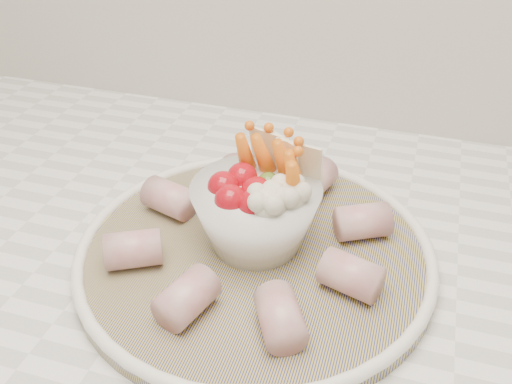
% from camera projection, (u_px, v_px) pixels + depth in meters
% --- Properties ---
extents(serving_platter, '(0.36, 0.36, 0.02)m').
position_uv_depth(serving_platter, '(255.00, 252.00, 0.57)').
color(serving_platter, navy).
rests_on(serving_platter, kitchen_counter).
extents(veggie_bowl, '(0.13, 0.13, 0.11)m').
position_uv_depth(veggie_bowl, '(258.00, 207.00, 0.55)').
color(veggie_bowl, white).
rests_on(veggie_bowl, serving_platter).
extents(cured_meat_rolls, '(0.27, 0.27, 0.04)m').
position_uv_depth(cured_meat_rolls, '(255.00, 234.00, 0.56)').
color(cured_meat_rolls, '#B2515B').
rests_on(cured_meat_rolls, serving_platter).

